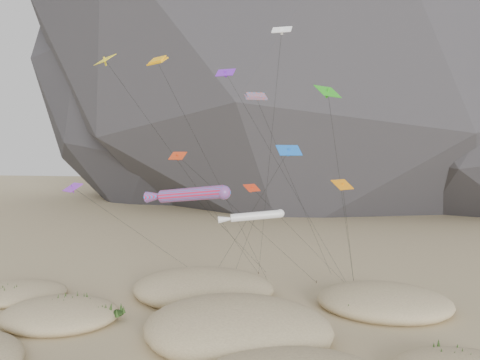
{
  "coord_description": "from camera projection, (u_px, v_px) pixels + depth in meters",
  "views": [
    {
      "loc": [
        10.17,
        -31.36,
        15.02
      ],
      "look_at": [
        1.54,
        12.0,
        12.5
      ],
      "focal_mm": 35.0,
      "sensor_mm": 36.0,
      "label": 1
    }
  ],
  "objects": [
    {
      "name": "dunes",
      "position": [
        197.0,
        329.0,
        37.93
      ],
      "size": [
        50.98,
        37.14,
        4.27
      ],
      "color": "#CCB789",
      "rests_on": "ground"
    },
    {
      "name": "dune_grass",
      "position": [
        168.0,
        332.0,
        37.07
      ],
      "size": [
        43.95,
        27.85,
        1.48
      ],
      "color": "black",
      "rests_on": "ground"
    },
    {
      "name": "kite_stakes",
      "position": [
        263.0,
        280.0,
        54.92
      ],
      "size": [
        18.83,
        5.28,
        0.3
      ],
      "color": "#3F2D1E",
      "rests_on": "ground"
    },
    {
      "name": "rainbow_tube_kite",
      "position": [
        189.0,
        194.0,
        41.21
      ],
      "size": [
        8.79,
        19.8,
        12.35
      ],
      "color": "red",
      "rests_on": "ground"
    },
    {
      "name": "white_tube_kite",
      "position": [
        253.0,
        216.0,
        42.65
      ],
      "size": [
        7.66,
        16.06,
        9.89
      ],
      "color": "silver",
      "rests_on": "ground"
    },
    {
      "name": "orange_parafoil",
      "position": [
        159.0,
        64.0,
        47.04
      ],
      "size": [
        11.18,
        10.57,
        24.79
      ],
      "color": "#FFAC0D",
      "rests_on": "ground"
    },
    {
      "name": "multi_parafoil",
      "position": [
        258.0,
        101.0,
        42.09
      ],
      "size": [
        7.85,
        17.75,
        20.52
      ],
      "color": "#F8481A",
      "rests_on": "ground"
    },
    {
      "name": "delta_kites",
      "position": [
        224.0,
        128.0,
        43.12
      ],
      "size": [
        28.97,
        19.55,
        27.02
      ],
      "color": "red",
      "rests_on": "ground"
    }
  ]
}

